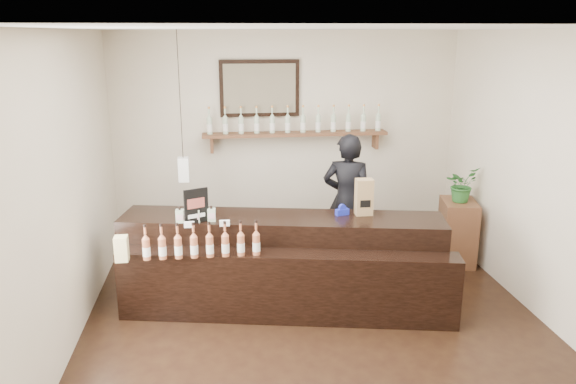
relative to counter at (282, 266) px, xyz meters
The scene contains 10 objects.
ground 0.77m from the counter, 64.68° to the right, with size 5.00×5.00×0.00m, color black.
room_shell 1.42m from the counter, 64.68° to the right, with size 5.00×5.00×5.00m.
back_wall_decor 2.23m from the counter, 86.05° to the left, with size 2.66×0.96×1.69m.
counter is the anchor object (origin of this frame).
promo_sign 1.09m from the counter, behind, with size 0.24×0.12×0.35m.
paper_bag 1.11m from the counter, ahead, with size 0.17×0.13×0.38m.
tape_dispenser 0.84m from the counter, ahead, with size 0.15×0.09×0.12m.
side_cabinet 2.43m from the counter, 20.96° to the left, with size 0.50×0.61×0.79m.
potted_plant 2.50m from the counter, 20.96° to the left, with size 0.38×0.33×0.42m, color #286528.
shopkeeper 1.41m from the counter, 47.37° to the left, with size 0.67×0.44×1.85m, color black.
Camera 1 is at (-0.87, -4.77, 2.77)m, focal length 35.00 mm.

